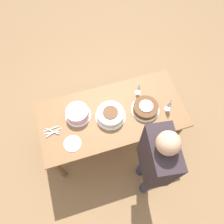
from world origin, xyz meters
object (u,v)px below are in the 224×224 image
cake_center_white (110,114)px  person_cutting (155,162)px  cake_back_decorated (78,113)px  cake_front_chocolate (146,108)px  wine_glass_far (170,103)px  wine_glass_near (139,87)px

cake_center_white → person_cutting: person_cutting is taller
cake_center_white → cake_back_decorated: bearing=161.4°
cake_front_chocolate → cake_back_decorated: 0.77m
cake_center_white → person_cutting: size_ratio=0.21×
cake_center_white → cake_back_decorated: 0.37m
cake_center_white → person_cutting: bearing=-71.4°
cake_front_chocolate → person_cutting: person_cutting is taller
wine_glass_far → person_cutting: person_cutting is taller
wine_glass_near → person_cutting: person_cutting is taller
cake_center_white → cake_front_chocolate: bearing=-4.4°
cake_front_chocolate → wine_glass_far: wine_glass_far is taller
cake_back_decorated → wine_glass_far: (1.00, -0.21, 0.09)m
cake_front_chocolate → wine_glass_near: bearing=91.1°
cake_back_decorated → cake_front_chocolate: bearing=-11.1°
cake_back_decorated → person_cutting: (0.57, -0.78, 0.17)m
cake_back_decorated → wine_glass_near: wine_glass_near is taller
wine_glass_near → wine_glass_far: (0.25, -0.31, 0.02)m
cake_center_white → cake_back_decorated: size_ratio=1.18×
cake_front_chocolate → wine_glass_far: size_ratio=1.53×
wine_glass_near → person_cutting: 0.90m
cake_back_decorated → wine_glass_near: size_ratio=1.56×
wine_glass_near → cake_back_decorated: bearing=-173.1°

